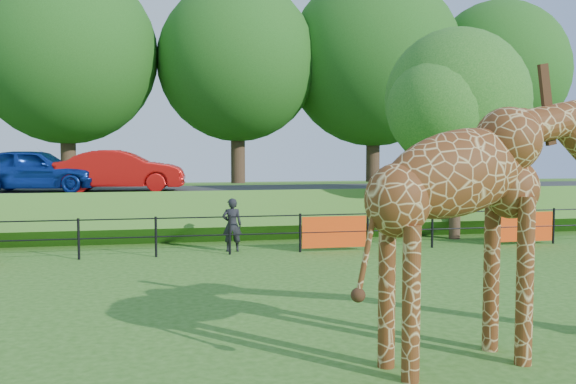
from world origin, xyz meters
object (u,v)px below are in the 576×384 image
at_px(car_red, 121,171).
at_px(visitor, 232,225).
at_px(tree_east, 459,106).
at_px(giraffe, 518,228).
at_px(car_blue, 36,170).

bearing_deg(car_red, visitor, -142.56).
distance_m(visitor, tree_east, 8.33).
bearing_deg(giraffe, car_blue, 109.60).
bearing_deg(tree_east, giraffe, -112.52).
height_order(car_blue, tree_east, tree_east).
distance_m(giraffe, visitor, 10.41).
height_order(giraffe, car_red, giraffe).
bearing_deg(visitor, car_red, -51.72).
relative_size(visitor, tree_east, 0.23).
relative_size(car_red, visitor, 2.88).
bearing_deg(car_red, car_blue, 88.16).
height_order(car_blue, car_red, car_blue).
height_order(car_red, visitor, car_red).
bearing_deg(visitor, giraffe, 112.03).
xyz_separation_m(car_red, tree_east, (10.77, -4.08, 2.14)).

